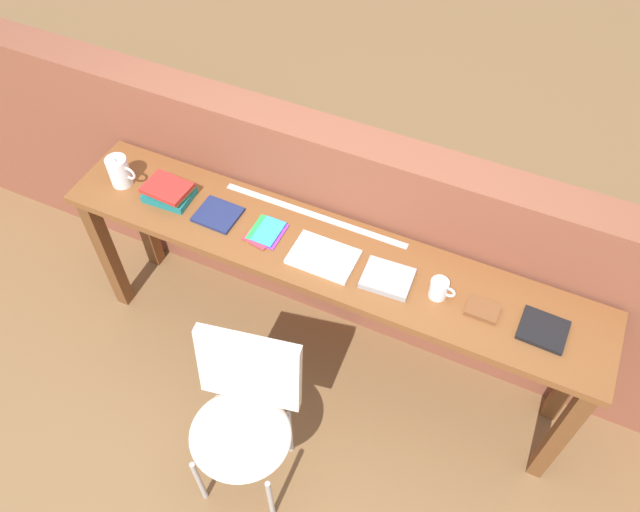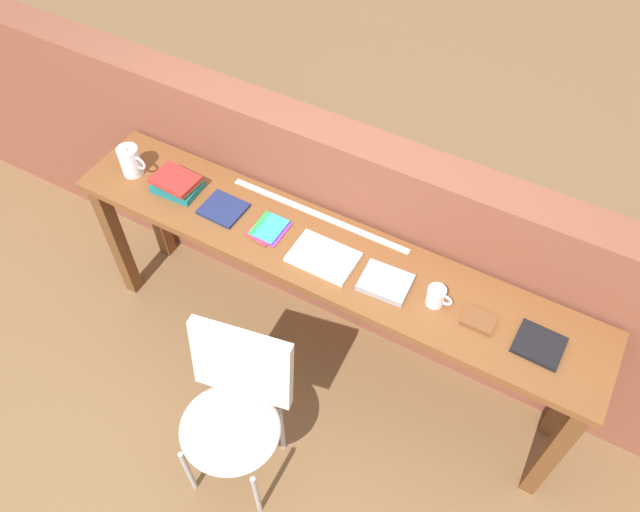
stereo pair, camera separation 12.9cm
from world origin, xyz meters
TOP-DOWN VIEW (x-y plane):
  - ground_plane at (0.00, 0.00)m, footprint 40.00×40.00m
  - brick_wall_back at (0.00, 0.64)m, footprint 6.00×0.20m
  - sideboard at (0.00, 0.30)m, footprint 2.50×0.44m
  - chair_white_moulded at (-0.06, -0.38)m, footprint 0.52×0.53m
  - pitcher_white at (-1.05, 0.28)m, footprint 0.14×0.10m
  - book_stack_leftmost at (-0.79, 0.29)m, footprint 0.22×0.18m
  - magazine_cycling at (-0.53, 0.28)m, footprint 0.20×0.17m
  - pamphlet_pile_colourful at (-0.28, 0.28)m, footprint 0.16×0.18m
  - book_open_centre at (0.01, 0.26)m, footprint 0.29×0.20m
  - book_grey_hardcover at (0.31, 0.26)m, footprint 0.22×0.18m
  - mug at (0.52, 0.28)m, footprint 0.11×0.08m
  - leather_journal_brown at (0.71, 0.28)m, footprint 0.13×0.10m
  - book_repair_rightmost at (0.95, 0.29)m, footprint 0.19×0.17m
  - ruler_metal_back_edge at (-0.13, 0.47)m, footprint 0.90×0.03m

SIDE VIEW (x-z plane):
  - ground_plane at x=0.00m, z-range 0.00..0.00m
  - chair_white_moulded at x=-0.06m, z-range 0.08..0.97m
  - brick_wall_back at x=0.00m, z-range 0.00..1.25m
  - sideboard at x=0.00m, z-range 0.30..1.18m
  - ruler_metal_back_edge at x=-0.13m, z-range 0.88..0.88m
  - pamphlet_pile_colourful at x=-0.28m, z-range 0.88..0.89m
  - magazine_cycling at x=-0.53m, z-range 0.88..0.90m
  - book_open_centre at x=0.01m, z-range 0.88..0.90m
  - book_repair_rightmost at x=0.95m, z-range 0.88..0.90m
  - leather_journal_brown at x=0.71m, z-range 0.88..0.90m
  - book_grey_hardcover at x=0.31m, z-range 0.88..0.91m
  - book_stack_leftmost at x=-0.79m, z-range 0.88..0.96m
  - mug at x=0.52m, z-range 0.88..0.97m
  - pitcher_white at x=-1.05m, z-range 0.87..1.05m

